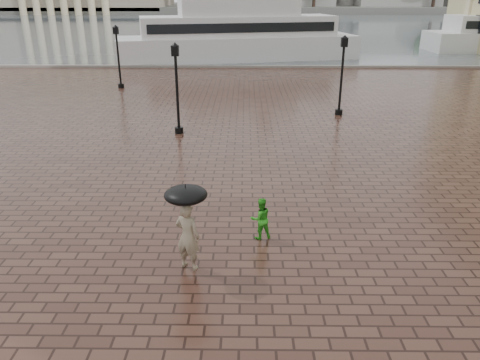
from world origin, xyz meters
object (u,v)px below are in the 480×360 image
object	(u,v)px
adult_pedestrian	(188,236)
child_pedestrian	(261,218)
street_lamps	(205,71)
ferry_near	(239,35)

from	to	relation	value
adult_pedestrian	child_pedestrian	size ratio (longest dim) A/B	1.47
street_lamps	adult_pedestrian	world-z (taller)	street_lamps
street_lamps	child_pedestrian	world-z (taller)	street_lamps
street_lamps	adult_pedestrian	distance (m)	18.06
street_lamps	ferry_near	bearing A→B (deg)	85.66
child_pedestrian	ferry_near	world-z (taller)	ferry_near
adult_pedestrian	ferry_near	bearing A→B (deg)	-67.72
street_lamps	ferry_near	distance (m)	22.25
child_pedestrian	ferry_near	xyz separation A→B (m)	(-1.22, 38.53, 1.81)
adult_pedestrian	street_lamps	bearing A→B (deg)	-63.66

